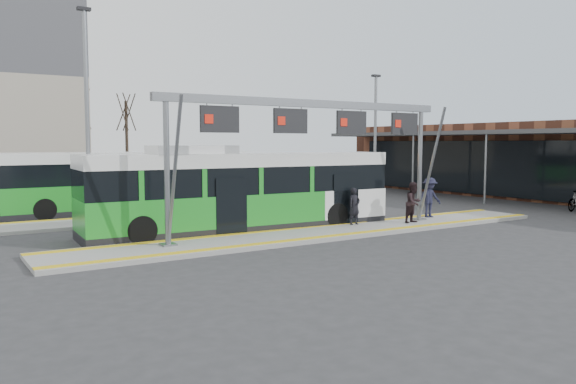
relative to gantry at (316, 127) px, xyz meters
name	(u,v)px	position (x,y,z in m)	size (l,w,h in m)	color
ground	(326,234)	(0.35, -0.25, -4.30)	(120.00, 120.00, 0.00)	#2D2D30
platform_main	(326,232)	(0.35, -0.25, -4.22)	(22.00, 3.00, 0.15)	gray
platform_second	(161,217)	(-3.65, 7.75, -4.22)	(20.00, 3.00, 0.15)	gray
tactile_main	(326,230)	(0.35, -0.25, -4.14)	(22.00, 2.65, 0.02)	yellow
tactile_second	(153,213)	(-3.65, 8.90, -4.14)	(20.00, 0.35, 0.02)	yellow
gantry	(316,127)	(0.00, 0.00, 0.00)	(13.00, 1.68, 5.20)	slate
station_building	(555,160)	(22.17, 3.74, -1.76)	(11.50, 32.00, 5.00)	brown
hero_bus	(241,192)	(-2.11, 2.36, -2.67)	(13.07, 3.37, 3.56)	black
bg_bus_green	(129,182)	(-4.08, 11.32, -2.73)	(12.73, 2.91, 3.17)	black
passenger_a	(354,206)	(2.39, 0.46, -3.36)	(0.58, 0.38, 1.59)	black
passenger_b	(414,202)	(4.93, -0.52, -3.25)	(0.87, 0.68, 1.79)	black
passenger_c	(430,197)	(6.90, 0.40, -3.21)	(1.21, 0.70, 1.88)	#1C1D34
tree_left	(80,110)	(-1.95, 32.10, 2.18)	(1.40, 1.40, 8.55)	#382B21
tree_mid	(126,113)	(2.52, 33.81, 2.14)	(1.40, 1.40, 8.49)	#382B21
lamp_west	(87,118)	(-7.77, 4.19, 0.32)	(0.50, 0.25, 8.76)	slate
lamp_east	(375,137)	(8.38, 6.00, -0.32)	(0.50, 0.25, 7.47)	slate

